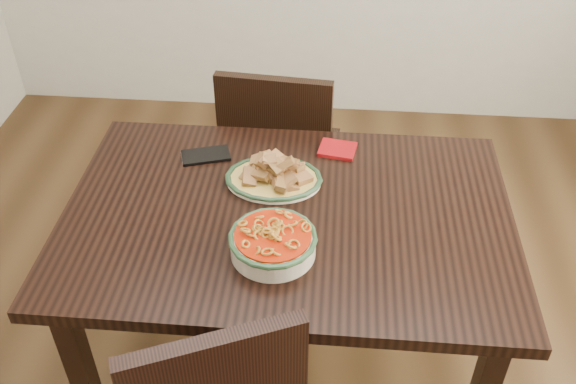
# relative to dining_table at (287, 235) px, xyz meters

# --- Properties ---
(floor) EXTENTS (3.50, 3.50, 0.00)m
(floor) POSITION_rel_dining_table_xyz_m (0.01, 0.07, -0.66)
(floor) COLOR #352210
(floor) RESTS_ON ground
(dining_table) EXTENTS (1.31, 0.87, 0.75)m
(dining_table) POSITION_rel_dining_table_xyz_m (0.00, 0.00, 0.00)
(dining_table) COLOR black
(dining_table) RESTS_ON ground
(chair_far) EXTENTS (0.46, 0.46, 0.89)m
(chair_far) POSITION_rel_dining_table_xyz_m (-0.09, 0.65, -0.16)
(chair_far) COLOR black
(chair_far) RESTS_ON ground
(fish_plate) EXTENTS (0.29, 0.23, 0.11)m
(fish_plate) POSITION_rel_dining_table_xyz_m (-0.05, 0.14, 0.13)
(fish_plate) COLOR #EFE7CA
(fish_plate) RESTS_ON dining_table
(noodle_bowl) EXTENTS (0.24, 0.24, 0.08)m
(noodle_bowl) POSITION_rel_dining_table_xyz_m (-0.02, -0.17, 0.13)
(noodle_bowl) COLOR beige
(noodle_bowl) RESTS_ON dining_table
(smartphone) EXTENTS (0.17, 0.13, 0.01)m
(smartphone) POSITION_rel_dining_table_xyz_m (-0.29, 0.25, 0.09)
(smartphone) COLOR black
(smartphone) RESTS_ON dining_table
(napkin) EXTENTS (0.13, 0.12, 0.01)m
(napkin) POSITION_rel_dining_table_xyz_m (0.14, 0.32, 0.09)
(napkin) COLOR maroon
(napkin) RESTS_ON dining_table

